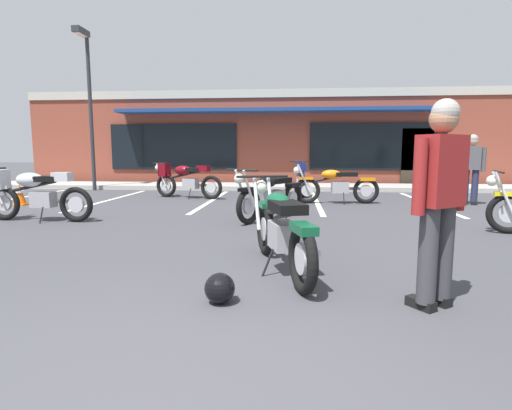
% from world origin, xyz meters
% --- Properties ---
extents(ground_plane, '(80.00, 80.00, 0.00)m').
position_xyz_m(ground_plane, '(0.00, 3.98, 0.00)').
color(ground_plane, '#3D3D42').
extents(sidewalk_kerb, '(22.00, 1.80, 0.14)m').
position_xyz_m(sidewalk_kerb, '(0.00, 12.36, 0.07)').
color(sidewalk_kerb, '#A8A59E').
rests_on(sidewalk_kerb, ground_plane).
extents(brick_storefront_building, '(18.86, 7.02, 3.53)m').
position_xyz_m(brick_storefront_building, '(0.00, 16.62, 1.77)').
color(brick_storefront_building, brown).
rests_on(brick_storefront_building, ground_plane).
extents(painted_stall_lines, '(13.70, 4.80, 0.01)m').
position_xyz_m(painted_stall_lines, '(0.00, 8.76, 0.00)').
color(painted_stall_lines, silver).
rests_on(painted_stall_lines, ground_plane).
extents(motorcycle_foreground_classic, '(0.97, 2.05, 0.98)m').
position_xyz_m(motorcycle_foreground_classic, '(0.62, 2.69, 0.46)').
color(motorcycle_foreground_classic, black).
rests_on(motorcycle_foreground_classic, ground_plane).
extents(motorcycle_black_cruiser, '(2.11, 0.66, 0.98)m').
position_xyz_m(motorcycle_black_cruiser, '(1.80, 8.48, 0.46)').
color(motorcycle_black_cruiser, black).
rests_on(motorcycle_black_cruiser, ground_plane).
extents(motorcycle_silver_naked, '(2.05, 0.94, 0.98)m').
position_xyz_m(motorcycle_silver_naked, '(-2.22, 9.33, 0.53)').
color(motorcycle_silver_naked, black).
rests_on(motorcycle_silver_naked, ground_plane).
extents(motorcycle_blue_standard, '(2.11, 0.66, 0.98)m').
position_xyz_m(motorcycle_blue_standard, '(-3.99, 5.41, 0.53)').
color(motorcycle_blue_standard, black).
rests_on(motorcycle_blue_standard, ground_plane).
extents(motorcycle_green_cafe_racer, '(0.66, 2.11, 0.98)m').
position_xyz_m(motorcycle_green_cafe_racer, '(1.00, 10.53, 0.53)').
color(motorcycle_green_cafe_racer, black).
rests_on(motorcycle_green_cafe_racer, ground_plane).
extents(motorcycle_cream_vintage, '(1.36, 1.86, 0.98)m').
position_xyz_m(motorcycle_cream_vintage, '(0.35, 6.01, 0.46)').
color(motorcycle_cream_vintage, black).
rests_on(motorcycle_cream_vintage, ground_plane).
extents(person_in_black_shirt, '(0.60, 0.37, 1.68)m').
position_xyz_m(person_in_black_shirt, '(4.99, 8.53, 0.95)').
color(person_in_black_shirt, black).
rests_on(person_in_black_shirt, ground_plane).
extents(person_in_shorts_foreground, '(0.54, 0.43, 1.68)m').
position_xyz_m(person_in_shorts_foreground, '(1.90, 1.74, 0.95)').
color(person_in_shorts_foreground, black).
rests_on(person_in_shorts_foreground, ground_plane).
extents(helmet_on_pavement, '(0.26, 0.26, 0.26)m').
position_xyz_m(helmet_on_pavement, '(0.14, 1.68, 0.13)').
color(helmet_on_pavement, black).
rests_on(helmet_on_pavement, ground_plane).
extents(traffic_cone, '(0.34, 0.34, 0.53)m').
position_xyz_m(traffic_cone, '(-5.76, 7.51, 0.26)').
color(traffic_cone, orange).
rests_on(traffic_cone, ground_plane).
extents(parking_lot_lamp_post, '(0.24, 0.76, 5.02)m').
position_xyz_m(parking_lot_lamp_post, '(-5.80, 11.15, 3.25)').
color(parking_lot_lamp_post, '#2D2D33').
rests_on(parking_lot_lamp_post, ground_plane).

